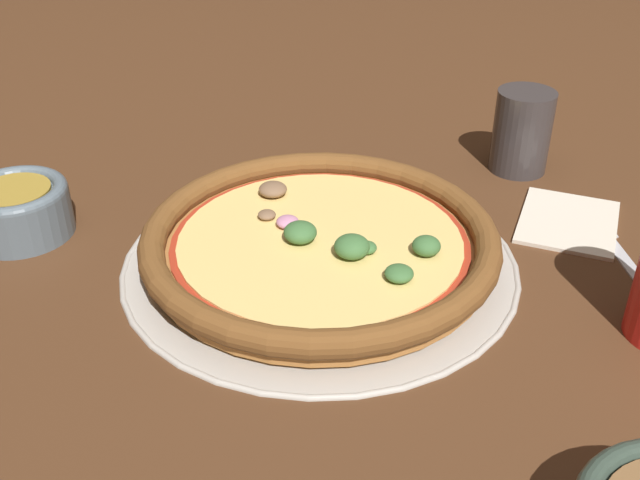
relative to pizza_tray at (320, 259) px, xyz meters
The scene contains 7 objects.
ground_plane 0.00m from the pizza_tray, ahead, with size 3.00×3.00×0.00m, color #4C2D19.
pizza_tray is the anchor object (origin of this frame).
pizza 0.02m from the pizza_tray, 69.03° to the right, with size 0.33×0.33×0.04m.
bowl_near 0.30m from the pizza_tray, 116.46° to the left, with size 0.10×0.10×0.05m.
drinking_cup 0.30m from the pizza_tray, 12.91° to the right, with size 0.06×0.06×0.09m.
napkin 0.26m from the pizza_tray, 37.93° to the right, with size 0.14×0.12×0.01m.
fork 0.28m from the pizza_tray, 50.91° to the right, with size 0.14×0.12×0.00m.
Camera 1 is at (-0.47, -0.35, 0.39)m, focal length 42.00 mm.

